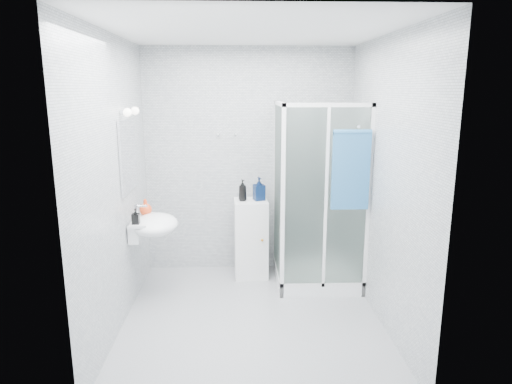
{
  "coord_description": "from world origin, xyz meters",
  "views": [
    {
      "loc": [
        -0.12,
        -3.97,
        2.13
      ],
      "look_at": [
        0.05,
        0.35,
        1.15
      ],
      "focal_mm": 32.0,
      "sensor_mm": 36.0,
      "label": 1
    }
  ],
  "objects_px": {
    "shower_enclosure": "(311,245)",
    "shampoo_bottle_a": "(243,190)",
    "wall_basin": "(153,225)",
    "shampoo_bottle_b": "(259,189)",
    "hand_towel": "(351,168)",
    "soap_dispenser_black": "(136,216)",
    "storage_cabinet": "(251,239)",
    "soap_dispenser_orange": "(145,207)"
  },
  "relations": [
    {
      "from": "storage_cabinet",
      "to": "hand_towel",
      "type": "relative_size",
      "value": 1.15
    },
    {
      "from": "shampoo_bottle_a",
      "to": "soap_dispenser_orange",
      "type": "distance_m",
      "value": 1.08
    },
    {
      "from": "hand_towel",
      "to": "shampoo_bottle_a",
      "type": "height_order",
      "value": "hand_towel"
    },
    {
      "from": "wall_basin",
      "to": "shampoo_bottle_b",
      "type": "relative_size",
      "value": 2.14
    },
    {
      "from": "shampoo_bottle_a",
      "to": "shower_enclosure",
      "type": "bearing_deg",
      "value": -17.59
    },
    {
      "from": "storage_cabinet",
      "to": "wall_basin",
      "type": "bearing_deg",
      "value": -153.22
    },
    {
      "from": "wall_basin",
      "to": "storage_cabinet",
      "type": "xyz_separation_m",
      "value": [
        1.0,
        0.56,
        -0.35
      ]
    },
    {
      "from": "storage_cabinet",
      "to": "hand_towel",
      "type": "distance_m",
      "value": 1.48
    },
    {
      "from": "wall_basin",
      "to": "shampoo_bottle_a",
      "type": "distance_m",
      "value": 1.09
    },
    {
      "from": "shower_enclosure",
      "to": "hand_towel",
      "type": "relative_size",
      "value": 2.55
    },
    {
      "from": "wall_basin",
      "to": "soap_dispenser_black",
      "type": "bearing_deg",
      "value": -124.81
    },
    {
      "from": "shampoo_bottle_a",
      "to": "shampoo_bottle_b",
      "type": "distance_m",
      "value": 0.19
    },
    {
      "from": "shower_enclosure",
      "to": "storage_cabinet",
      "type": "xyz_separation_m",
      "value": [
        -0.65,
        0.25,
        0.0
      ]
    },
    {
      "from": "shampoo_bottle_b",
      "to": "soap_dispenser_black",
      "type": "bearing_deg",
      "value": -148.2
    },
    {
      "from": "shower_enclosure",
      "to": "wall_basin",
      "type": "bearing_deg",
      "value": -169.19
    },
    {
      "from": "shower_enclosure",
      "to": "wall_basin",
      "type": "height_order",
      "value": "shower_enclosure"
    },
    {
      "from": "wall_basin",
      "to": "soap_dispenser_black",
      "type": "distance_m",
      "value": 0.26
    },
    {
      "from": "shampoo_bottle_a",
      "to": "soap_dispenser_black",
      "type": "relative_size",
      "value": 1.62
    },
    {
      "from": "storage_cabinet",
      "to": "shampoo_bottle_b",
      "type": "distance_m",
      "value": 0.59
    },
    {
      "from": "soap_dispenser_black",
      "to": "storage_cabinet",
      "type": "bearing_deg",
      "value": 33.32
    },
    {
      "from": "storage_cabinet",
      "to": "hand_towel",
      "type": "height_order",
      "value": "hand_towel"
    },
    {
      "from": "shampoo_bottle_a",
      "to": "soap_dispenser_orange",
      "type": "height_order",
      "value": "shampoo_bottle_a"
    },
    {
      "from": "soap_dispenser_black",
      "to": "shower_enclosure",
      "type": "bearing_deg",
      "value": 15.47
    },
    {
      "from": "hand_towel",
      "to": "soap_dispenser_black",
      "type": "xyz_separation_m",
      "value": [
        -2.08,
        -0.09,
        -0.44
      ]
    },
    {
      "from": "shower_enclosure",
      "to": "soap_dispenser_black",
      "type": "bearing_deg",
      "value": -164.53
    },
    {
      "from": "shower_enclosure",
      "to": "shampoo_bottle_a",
      "type": "bearing_deg",
      "value": 162.41
    },
    {
      "from": "hand_towel",
      "to": "soap_dispenser_orange",
      "type": "distance_m",
      "value": 2.11
    },
    {
      "from": "shampoo_bottle_b",
      "to": "soap_dispenser_orange",
      "type": "xyz_separation_m",
      "value": [
        -1.19,
        -0.42,
        -0.09
      ]
    },
    {
      "from": "soap_dispenser_orange",
      "to": "shampoo_bottle_b",
      "type": "bearing_deg",
      "value": 19.64
    },
    {
      "from": "shampoo_bottle_b",
      "to": "wall_basin",
      "type": "bearing_deg",
      "value": -152.12
    },
    {
      "from": "shower_enclosure",
      "to": "shampoo_bottle_a",
      "type": "distance_m",
      "value": 0.97
    },
    {
      "from": "storage_cabinet",
      "to": "shampoo_bottle_a",
      "type": "bearing_deg",
      "value": -175.2
    },
    {
      "from": "wall_basin",
      "to": "shampoo_bottle_b",
      "type": "xyz_separation_m",
      "value": [
        1.1,
        0.58,
        0.24
      ]
    },
    {
      "from": "wall_basin",
      "to": "hand_towel",
      "type": "bearing_deg",
      "value": -2.48
    },
    {
      "from": "wall_basin",
      "to": "shampoo_bottle_a",
      "type": "xyz_separation_m",
      "value": [
        0.91,
        0.55,
        0.23
      ]
    },
    {
      "from": "hand_towel",
      "to": "shampoo_bottle_a",
      "type": "bearing_deg",
      "value": 148.78
    },
    {
      "from": "shampoo_bottle_a",
      "to": "shampoo_bottle_b",
      "type": "relative_size",
      "value": 0.92
    },
    {
      "from": "shampoo_bottle_a",
      "to": "hand_towel",
      "type": "bearing_deg",
      "value": -31.22
    },
    {
      "from": "shower_enclosure",
      "to": "shampoo_bottle_a",
      "type": "height_order",
      "value": "shower_enclosure"
    },
    {
      "from": "wall_basin",
      "to": "hand_towel",
      "type": "relative_size",
      "value": 0.71
    },
    {
      "from": "storage_cabinet",
      "to": "shampoo_bottle_b",
      "type": "bearing_deg",
      "value": 6.97
    },
    {
      "from": "storage_cabinet",
      "to": "shampoo_bottle_a",
      "type": "xyz_separation_m",
      "value": [
        -0.09,
        -0.01,
        0.57
      ]
    }
  ]
}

